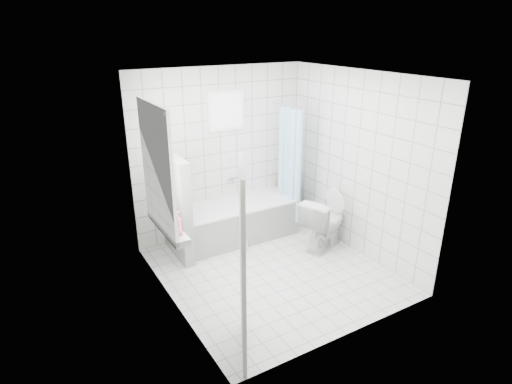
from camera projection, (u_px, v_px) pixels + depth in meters
ground at (272, 271)px, 5.84m from camera, size 3.00×3.00×0.00m
ceiling at (275, 75)px, 4.90m from camera, size 3.00×3.00×0.00m
wall_back at (221, 153)px, 6.57m from camera, size 2.80×0.02×2.60m
wall_front at (357, 226)px, 4.17m from camera, size 2.80×0.02×2.60m
wall_left at (167, 203)px, 4.71m from camera, size 0.02×3.00×2.60m
wall_right at (357, 164)px, 6.03m from camera, size 0.02×3.00×2.60m
window_left at (159, 169)px, 4.86m from camera, size 0.01×0.90×1.40m
window_back at (227, 111)px, 6.35m from camera, size 0.50×0.01×0.50m
window_sill at (168, 227)px, 5.15m from camera, size 0.18×1.02×0.08m
door at (243, 265)px, 4.07m from camera, size 0.40×0.73×2.00m
bathtub at (237, 220)px, 6.67m from camera, size 1.85×0.77×0.58m
partition_wall at (177, 207)px, 6.00m from camera, size 0.15×0.85×1.50m
tiled_ledge at (284, 203)px, 7.38m from camera, size 0.40×0.24×0.55m
toilet at (324, 223)px, 6.33m from camera, size 0.89×0.69×0.80m
curtain_rod at (287, 106)px, 6.44m from camera, size 0.02×0.80×0.02m
shower_curtain at (290, 165)px, 6.67m from camera, size 0.14×0.48×1.78m
tub_faucet at (232, 179)px, 6.79m from camera, size 0.18×0.06×0.06m
sill_bottles at (172, 219)px, 5.00m from camera, size 0.15×0.76×0.28m
ledge_bottles at (284, 181)px, 7.23m from camera, size 0.21×0.17×0.25m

